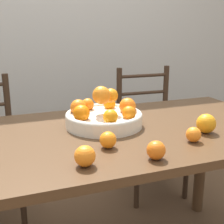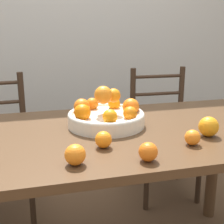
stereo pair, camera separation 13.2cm
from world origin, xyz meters
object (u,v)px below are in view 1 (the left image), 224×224
fruit_bowl (104,115)px  orange_loose_3 (156,150)px  chair_right (150,132)px  orange_loose_0 (85,156)px  orange_loose_1 (206,124)px  orange_loose_4 (108,140)px  orange_loose_2 (194,135)px

fruit_bowl → orange_loose_3: (0.05, -0.41, -0.02)m
orange_loose_3 → chair_right: 1.21m
fruit_bowl → orange_loose_3: size_ratio=5.27×
orange_loose_0 → orange_loose_1: orange_loose_1 is taller
fruit_bowl → orange_loose_4: bearing=-105.7°
orange_loose_2 → orange_loose_3: 0.24m
orange_loose_1 → orange_loose_3: 0.37m
orange_loose_0 → orange_loose_4: orange_loose_0 is taller
orange_loose_1 → orange_loose_2: bearing=-147.5°
orange_loose_4 → chair_right: size_ratio=0.07×
orange_loose_1 → orange_loose_4: size_ratio=1.30×
fruit_bowl → orange_loose_1: 0.45m
orange_loose_1 → orange_loose_3: size_ratio=1.26×
orange_loose_0 → orange_loose_4: size_ratio=1.11×
orange_loose_4 → chair_right: chair_right is taller
orange_loose_3 → fruit_bowl: bearing=96.6°
orange_loose_0 → orange_loose_3: (0.25, -0.03, -0.00)m
orange_loose_1 → orange_loose_2: 0.13m
orange_loose_2 → orange_loose_4: size_ratio=0.94×
orange_loose_0 → orange_loose_2: orange_loose_0 is taller
orange_loose_4 → chair_right: bearing=54.0°
orange_loose_3 → orange_loose_0: bearing=172.3°
orange_loose_2 → orange_loose_3: size_ratio=0.91×
orange_loose_3 → chair_right: bearing=63.3°
fruit_bowl → orange_loose_0: size_ratio=4.93×
fruit_bowl → orange_loose_3: fruit_bowl is taller
orange_loose_3 → orange_loose_4: orange_loose_3 is taller
orange_loose_1 → chair_right: size_ratio=0.09×
orange_loose_2 → orange_loose_4: 0.34m
orange_loose_0 → orange_loose_4: 0.17m
orange_loose_0 → chair_right: bearing=52.6°
orange_loose_1 → orange_loose_2: (-0.11, -0.07, -0.01)m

